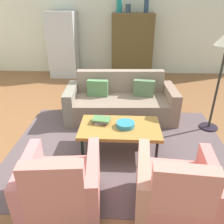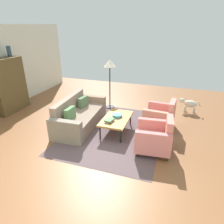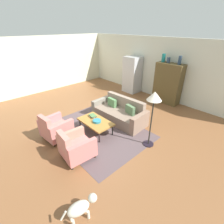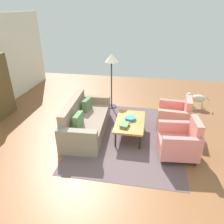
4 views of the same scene
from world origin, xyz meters
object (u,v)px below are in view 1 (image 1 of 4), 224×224
(armchair_left, at_px, (61,188))
(refrigerator, at_px, (63,45))
(couch, at_px, (121,102))
(vase_tall, at_px, (119,6))
(cabinet, at_px, (132,46))
(vase_small, at_px, (146,6))
(armchair_right, at_px, (176,192))
(vase_round, at_px, (128,8))
(coffee_table, at_px, (120,128))
(book_stack, at_px, (101,120))
(fruit_bowl, at_px, (125,124))

(armchair_left, xyz_separation_m, refrigerator, (-1.16, 5.01, 0.58))
(couch, bearing_deg, armchair_left, 73.18)
(vase_tall, height_order, refrigerator, vase_tall)
(armchair_left, relative_size, cabinet, 0.49)
(armchair_left, distance_m, refrigerator, 5.18)
(vase_small, bearing_deg, refrigerator, -177.61)
(couch, bearing_deg, armchair_right, 101.53)
(vase_tall, bearing_deg, vase_round, 0.00)
(armchair_left, bearing_deg, vase_tall, 79.13)
(couch, bearing_deg, coffee_table, 87.45)
(armchair_right, relative_size, vase_round, 3.89)
(armchair_right, height_order, vase_round, vase_round)
(armchair_right, distance_m, vase_round, 5.37)
(couch, distance_m, armchair_left, 2.43)
(book_stack, height_order, refrigerator, refrigerator)
(couch, xyz_separation_m, book_stack, (-0.28, -1.08, 0.18))
(armchair_left, height_order, refrigerator, refrigerator)
(coffee_table, relative_size, book_stack, 4.05)
(armchair_left, xyz_separation_m, cabinet, (0.88, 5.12, 0.56))
(fruit_bowl, xyz_separation_m, cabinet, (0.21, 3.95, 0.44))
(coffee_table, relative_size, vase_tall, 3.46)
(vase_round, height_order, refrigerator, vase_round)
(vase_tall, bearing_deg, refrigerator, -176.52)
(fruit_bowl, distance_m, vase_tall, 4.23)
(refrigerator, bearing_deg, coffee_table, -65.49)
(cabinet, bearing_deg, armchair_left, -99.78)
(book_stack, bearing_deg, coffee_table, -20.20)
(armchair_left, relative_size, armchair_right, 1.00)
(vase_tall, bearing_deg, vase_small, 0.00)
(cabinet, relative_size, refrigerator, 0.97)
(armchair_left, bearing_deg, book_stack, 70.80)
(couch, bearing_deg, vase_round, -95.72)
(couch, height_order, coffee_table, couch)
(coffee_table, xyz_separation_m, vase_round, (0.14, 3.95, 1.52))
(couch, relative_size, fruit_bowl, 7.80)
(vase_small, distance_m, refrigerator, 2.61)
(vase_round, bearing_deg, refrigerator, -176.98)
(coffee_table, distance_m, refrigerator, 4.26)
(fruit_bowl, relative_size, refrigerator, 0.15)
(coffee_table, xyz_separation_m, book_stack, (-0.28, 0.10, 0.08))
(coffee_table, relative_size, armchair_left, 1.36)
(vase_tall, relative_size, vase_round, 1.53)
(fruit_bowl, bearing_deg, vase_small, 81.98)
(book_stack, xyz_separation_m, vase_small, (0.92, 3.84, 1.51))
(coffee_table, bearing_deg, armchair_right, -62.98)
(vase_round, bearing_deg, coffee_table, -92.02)
(armchair_right, distance_m, vase_small, 5.37)
(couch, bearing_deg, cabinet, -98.80)
(armchair_left, distance_m, cabinet, 5.22)
(armchair_left, xyz_separation_m, book_stack, (0.31, 1.27, 0.12))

